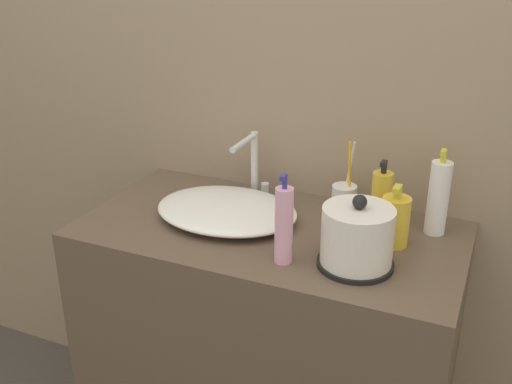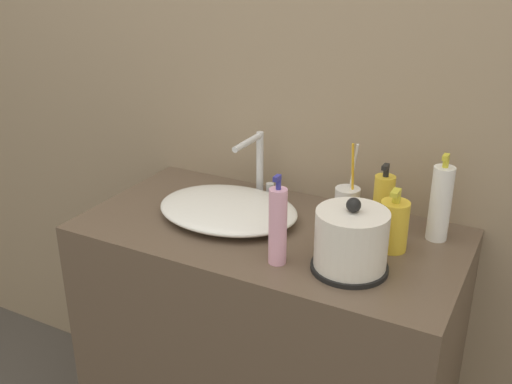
# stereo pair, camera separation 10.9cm
# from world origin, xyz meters

# --- Properties ---
(wall_back) EXTENTS (6.00, 0.04, 2.60)m
(wall_back) POSITION_xyz_m (0.00, 0.55, 1.30)
(wall_back) COLOR gray
(wall_back) RESTS_ON ground_plane
(vanity_counter) EXTENTS (1.04, 0.53, 0.91)m
(vanity_counter) POSITION_xyz_m (0.00, 0.27, 0.45)
(vanity_counter) COLOR brown
(vanity_counter) RESTS_ON ground_plane
(sink_basin) EXTENTS (0.41, 0.31, 0.05)m
(sink_basin) POSITION_xyz_m (-0.13, 0.27, 0.93)
(sink_basin) COLOR white
(sink_basin) RESTS_ON vanity_counter
(faucet) EXTENTS (0.06, 0.16, 0.20)m
(faucet) POSITION_xyz_m (-0.13, 0.45, 1.02)
(faucet) COLOR silver
(faucet) RESTS_ON vanity_counter
(electric_kettle) EXTENTS (0.19, 0.19, 0.19)m
(electric_kettle) POSITION_xyz_m (0.27, 0.16, 0.98)
(electric_kettle) COLOR black
(electric_kettle) RESTS_ON vanity_counter
(toothbrush_cup) EXTENTS (0.07, 0.07, 0.22)m
(toothbrush_cup) POSITION_xyz_m (0.15, 0.46, 0.95)
(toothbrush_cup) COLOR silver
(toothbrush_cup) RESTS_ON vanity_counter
(lotion_bottle) EXTENTS (0.04, 0.04, 0.23)m
(lotion_bottle) POSITION_xyz_m (0.10, 0.11, 1.01)
(lotion_bottle) COLOR #EAA8C6
(lotion_bottle) RESTS_ON vanity_counter
(shampoo_bottle) EXTENTS (0.06, 0.06, 0.18)m
(shampoo_bottle) POSITION_xyz_m (0.26, 0.42, 0.98)
(shampoo_bottle) COLOR gold
(shampoo_bottle) RESTS_ON vanity_counter
(mouthwash_bottle) EXTENTS (0.07, 0.07, 0.17)m
(mouthwash_bottle) POSITION_xyz_m (0.33, 0.31, 0.98)
(mouthwash_bottle) COLOR gold
(mouthwash_bottle) RESTS_ON vanity_counter
(hand_cream_bottle) EXTENTS (0.05, 0.05, 0.24)m
(hand_cream_bottle) POSITION_xyz_m (0.41, 0.42, 1.01)
(hand_cream_bottle) COLOR white
(hand_cream_bottle) RESTS_ON vanity_counter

